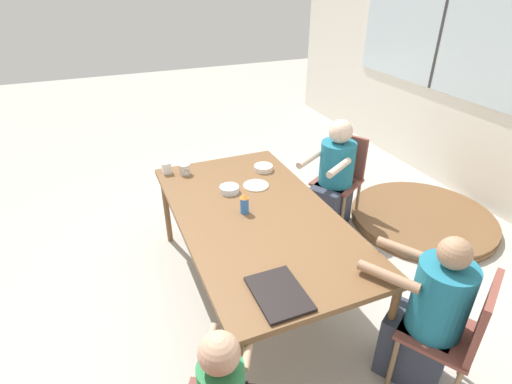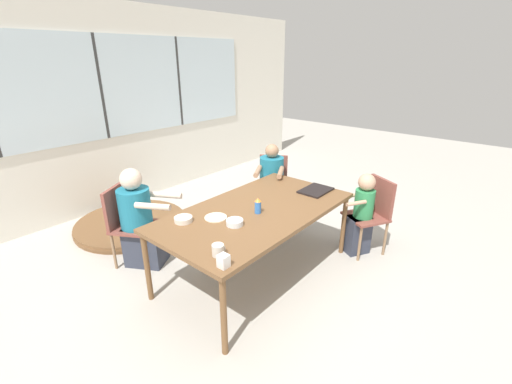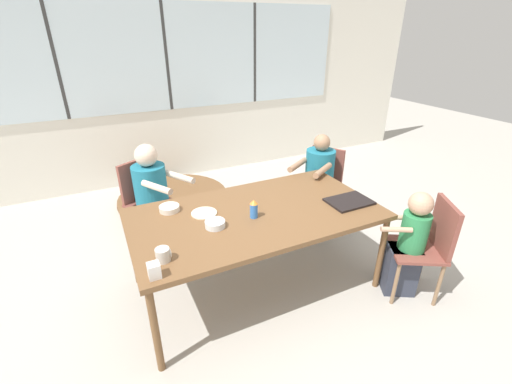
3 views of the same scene
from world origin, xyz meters
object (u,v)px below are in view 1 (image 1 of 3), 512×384
folded_table_stack (422,218)px  chair_for_man_blue_shirt (342,171)px  coffee_mug (185,169)px  bowl_cereal (229,189)px  sippy_cup (244,203)px  bowl_white_shallow (263,168)px  person_man_blue_shirt (334,180)px  chair_for_woman_green_shirt (459,329)px  milk_carton_small (166,168)px  person_woman_green_shirt (427,320)px

folded_table_stack → chair_for_man_blue_shirt: bearing=-121.4°
coffee_mug → bowl_cereal: 0.50m
sippy_cup → bowl_white_shallow: size_ratio=0.94×
bowl_cereal → folded_table_stack: 2.13m
person_man_blue_shirt → coffee_mug: person_man_blue_shirt is taller
chair_for_woman_green_shirt → person_man_blue_shirt: person_man_blue_shirt is taller
sippy_cup → milk_carton_small: 0.92m
bowl_white_shallow → milk_carton_small: bearing=-109.0°
folded_table_stack → sippy_cup: bearing=-83.8°
coffee_mug → milk_carton_small: bearing=-120.8°
milk_carton_small → person_man_blue_shirt: bearing=80.2°
bowl_white_shallow → folded_table_stack: (0.35, 1.61, -0.71)m
folded_table_stack → person_man_blue_shirt: bearing=-112.3°
chair_for_woman_green_shirt → sippy_cup: sippy_cup is taller
coffee_mug → folded_table_stack: (0.54, 2.25, -0.73)m
chair_for_woman_green_shirt → milk_carton_small: bearing=88.4°
person_man_blue_shirt → coffee_mug: 1.42m
person_man_blue_shirt → bowl_cereal: bearing=72.2°
chair_for_man_blue_shirt → person_man_blue_shirt: size_ratio=0.80×
chair_for_man_blue_shirt → bowl_cereal: 1.35m
person_woman_green_shirt → folded_table_stack: (-1.33, 1.30, -0.43)m
chair_for_woman_green_shirt → person_man_blue_shirt: size_ratio=0.80×
person_man_blue_shirt → bowl_cereal: 1.19m
chair_for_man_blue_shirt → person_woman_green_shirt: bearing=131.5°
bowl_cereal → chair_for_man_blue_shirt: bearing=104.9°
chair_for_man_blue_shirt → bowl_white_shallow: size_ratio=5.33×
chair_for_man_blue_shirt → person_woman_green_shirt: 1.86m
chair_for_woman_green_shirt → coffee_mug: 2.28m
chair_for_man_blue_shirt → bowl_white_shallow: (0.09, -0.88, 0.24)m
chair_for_woman_green_shirt → bowl_white_shallow: chair_for_woman_green_shirt is taller
bowl_cereal → sippy_cup: bearing=0.5°
person_man_blue_shirt → sippy_cup: bearing=86.5°
chair_for_man_blue_shirt → coffee_mug: chair_for_man_blue_shirt is taller
person_woman_green_shirt → bowl_white_shallow: 1.73m
sippy_cup → bowl_cereal: 0.32m
person_woman_green_shirt → folded_table_stack: size_ratio=0.76×
coffee_mug → chair_for_woman_green_shirt: bearing=27.2°
chair_for_man_blue_shirt → folded_table_stack: size_ratio=0.61×
chair_for_man_blue_shirt → sippy_cup: sippy_cup is taller
person_woman_green_shirt → person_man_blue_shirt: 1.74m
person_man_blue_shirt → bowl_cereal: size_ratio=7.14×
bowl_white_shallow → person_woman_green_shirt: bearing=10.4°
milk_carton_small → bowl_white_shallow: (0.27, 0.78, -0.03)m
person_man_blue_shirt → milk_carton_small: bearing=49.7°
coffee_mug → bowl_white_shallow: size_ratio=0.60×
coffee_mug → bowl_white_shallow: coffee_mug is taller
person_woman_green_shirt → coffee_mug: size_ratio=10.99×
person_woman_green_shirt → sippy_cup: 1.36m
folded_table_stack → bowl_cereal: bearing=-92.9°
chair_for_man_blue_shirt → milk_carton_small: 1.69m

